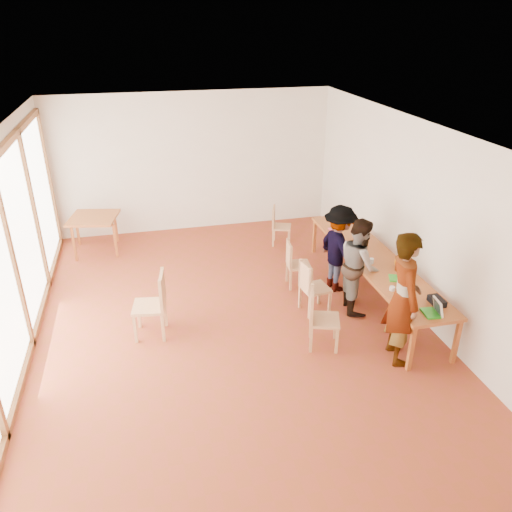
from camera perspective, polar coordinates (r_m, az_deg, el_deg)
The scene contains 25 objects.
ground at distance 8.02m, azimuth -3.09°, elevation -7.35°, with size 8.00×8.00×0.00m, color #993C25.
wall_back at distance 11.06m, azimuth -7.15°, elevation 10.51°, with size 6.00×0.10×3.00m, color silver.
wall_front at distance 4.06m, azimuth 7.49°, elevation -19.75°, with size 6.00×0.10×3.00m, color silver.
wall_right at distance 8.32m, azimuth 17.46°, elevation 4.32°, with size 0.10×8.00×3.00m, color silver.
window_wall at distance 7.45m, azimuth -26.37°, elevation 0.19°, with size 0.10×8.00×3.00m, color white.
ceiling at distance 6.85m, azimuth -3.70°, elevation 14.29°, with size 6.00×8.00×0.04m, color white.
communal_table at distance 8.53m, azimuth 13.32°, elevation -0.48°, with size 0.80×4.00×0.75m.
side_table at distance 10.55m, azimuth -18.06°, elevation 3.89°, with size 0.90×0.90×0.75m.
chair_near at distance 7.21m, azimuth 7.09°, elevation -6.39°, with size 0.54×0.54×0.49m.
chair_mid at distance 7.99m, azimuth 6.23°, elevation -3.05°, with size 0.47×0.47×0.47m.
chair_far at distance 8.77m, azimuth 4.34°, elevation -0.40°, with size 0.44×0.44×0.45m.
chair_empty at distance 10.43m, azimuth 2.47°, elevation 3.93°, with size 0.48×0.48×0.43m.
chair_spare at distance 7.52m, azimuth -11.39°, elevation -4.75°, with size 0.54×0.54×0.54m.
person_near at distance 6.99m, azimuth 16.48°, elevation -4.68°, with size 0.70×0.46×1.92m, color gray.
person_mid at distance 8.13m, azimuth 11.69°, elevation -1.01°, with size 0.76×0.59×1.57m, color gray.
person_far at distance 8.67m, azimuth 9.46°, elevation 0.83°, with size 1.00×0.57×1.55m, color gray.
laptop_near at distance 7.15m, azimuth 19.68°, elevation -5.83°, with size 0.25×0.29×0.22m.
laptop_mid at distance 7.90m, azimuth 15.83°, elevation -2.22°, with size 0.25×0.27×0.18m.
laptop_far at distance 8.65m, azimuth 12.02°, elevation 0.77°, with size 0.23×0.25×0.20m.
yellow_mug at distance 8.31m, azimuth 15.98°, elevation -0.78°, with size 0.13×0.13×0.11m, color #FF9F0E.
green_bottle at distance 9.16m, azimuth 12.30°, elevation 2.78°, with size 0.07×0.07×0.28m, color #1E7747.
clear_glass at distance 8.29m, azimuth 13.07°, elevation -0.56°, with size 0.07×0.07×0.09m, color silver.
condiment_cup at distance 7.57m, azimuth 15.29°, elevation -3.61°, with size 0.08×0.08×0.06m, color white.
pink_phone at distance 9.49m, azimuth 8.45°, elevation 3.05°, with size 0.05×0.10×0.01m, color #F8538A.
black_pouch at distance 7.41m, azimuth 19.97°, elevation -4.86°, with size 0.16×0.26×0.09m, color black.
Camera 1 is at (-1.14, -6.62, 4.38)m, focal length 35.00 mm.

